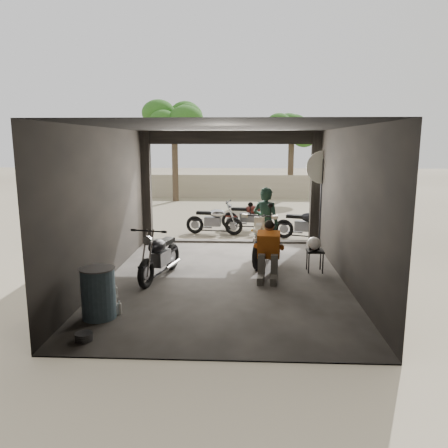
# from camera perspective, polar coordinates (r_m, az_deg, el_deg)

# --- Properties ---
(ground) EXTENTS (80.00, 80.00, 0.00)m
(ground) POSITION_cam_1_polar(r_m,az_deg,el_deg) (9.38, 0.10, -7.35)
(ground) COLOR #7A6D56
(ground) RESTS_ON ground
(garage) EXTENTS (7.00, 7.13, 3.20)m
(garage) POSITION_cam_1_polar(r_m,az_deg,el_deg) (9.60, 0.25, 0.94)
(garage) COLOR #2D2B28
(garage) RESTS_ON ground
(boundary_wall) EXTENTS (18.00, 0.30, 1.20)m
(boundary_wall) POSITION_cam_1_polar(r_m,az_deg,el_deg) (23.03, 1.66, 4.96)
(boundary_wall) COLOR gray
(boundary_wall) RESTS_ON ground
(tree_left) EXTENTS (2.20, 2.20, 5.60)m
(tree_left) POSITION_cam_1_polar(r_m,az_deg,el_deg) (21.70, -6.53, 13.49)
(tree_left) COLOR #382B1E
(tree_left) RESTS_ON ground
(tree_right) EXTENTS (2.20, 2.20, 5.00)m
(tree_right) POSITION_cam_1_polar(r_m,az_deg,el_deg) (23.04, 8.84, 12.21)
(tree_right) COLOR #382B1E
(tree_right) RESTS_ON ground
(main_bike) EXTENTS (1.24, 2.05, 1.28)m
(main_bike) POSITION_cam_1_polar(r_m,az_deg,el_deg) (10.67, 5.32, -1.63)
(main_bike) COLOR #F0E8CA
(main_bike) RESTS_ON ground
(left_bike) EXTENTS (1.09, 1.84, 1.17)m
(left_bike) POSITION_cam_1_polar(r_m,az_deg,el_deg) (9.45, -8.40, -3.64)
(left_bike) COLOR black
(left_bike) RESTS_ON ground
(outside_bike_a) EXTENTS (1.68, 0.89, 1.08)m
(outside_bike_a) POSITION_cam_1_polar(r_m,az_deg,el_deg) (13.81, -1.30, 0.84)
(outside_bike_a) COLOR black
(outside_bike_a) RESTS_ON ground
(outside_bike_b) EXTENTS (1.73, 0.92, 1.11)m
(outside_bike_b) POSITION_cam_1_polar(r_m,az_deg,el_deg) (14.50, 3.34, 1.35)
(outside_bike_b) COLOR #471611
(outside_bike_b) RESTS_ON ground
(outside_bike_c) EXTENTS (1.77, 1.16, 1.11)m
(outside_bike_c) POSITION_cam_1_polar(r_m,az_deg,el_deg) (13.21, 10.62, 0.27)
(outside_bike_c) COLOR black
(outside_bike_c) RESTS_ON ground
(rider) EXTENTS (0.78, 0.65, 1.81)m
(rider) POSITION_cam_1_polar(r_m,az_deg,el_deg) (10.96, 5.47, 0.13)
(rider) COLOR #183027
(rider) RESTS_ON ground
(mechanic) EXTENTS (0.72, 0.92, 1.23)m
(mechanic) POSITION_cam_1_polar(r_m,az_deg,el_deg) (9.22, 5.79, -3.75)
(mechanic) COLOR #CE641B
(mechanic) RESTS_ON ground
(stool) EXTENTS (0.37, 0.37, 0.51)m
(stool) POSITION_cam_1_polar(r_m,az_deg,el_deg) (10.02, 11.81, -3.78)
(stool) COLOR black
(stool) RESTS_ON ground
(helmet) EXTENTS (0.41, 0.42, 0.31)m
(helmet) POSITION_cam_1_polar(r_m,az_deg,el_deg) (9.95, 11.65, -2.54)
(helmet) COLOR white
(helmet) RESTS_ON stool
(oil_drum) EXTENTS (0.73, 0.73, 0.87)m
(oil_drum) POSITION_cam_1_polar(r_m,az_deg,el_deg) (7.60, -16.09, -8.75)
(oil_drum) COLOR #456274
(oil_drum) RESTS_ON ground
(sign_post) EXTENTS (0.89, 0.08, 2.68)m
(sign_post) POSITION_cam_1_polar(r_m,az_deg,el_deg) (12.10, 12.73, 5.36)
(sign_post) COLOR black
(sign_post) RESTS_ON ground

